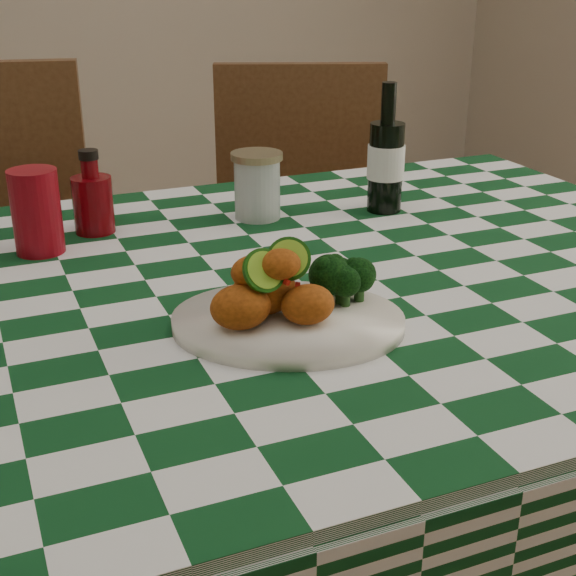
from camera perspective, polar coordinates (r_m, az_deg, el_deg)
name	(u,v)px	position (r m, az deg, el deg)	size (l,w,h in m)	color
dining_table	(235,512)	(1.33, -3.81, -15.60)	(1.66, 1.06, 0.79)	#0D3C19
plate	(288,322)	(1.00, 0.00, -2.43)	(0.29, 0.23, 0.02)	white
fried_chicken_pile	(277,284)	(0.97, -0.75, 0.29)	(0.14, 0.10, 0.09)	#AF4D10
broccoli_side	(349,278)	(1.03, 4.35, 0.69)	(0.08, 0.08, 0.06)	black
red_tumbler	(36,212)	(1.30, -17.46, 5.20)	(0.08, 0.08, 0.13)	maroon
ketchup_bottle	(92,192)	(1.37, -13.77, 6.67)	(0.07, 0.07, 0.14)	#5B0409
mason_jar	(257,186)	(1.41, -2.21, 7.29)	(0.09, 0.09, 0.12)	#B2BCBA
beer_bottle	(387,148)	(1.45, 7.02, 9.84)	(0.07, 0.07, 0.23)	black
wooden_chair_right	(302,269)	(2.02, 0.97, 1.35)	(0.44, 0.46, 0.96)	#472814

